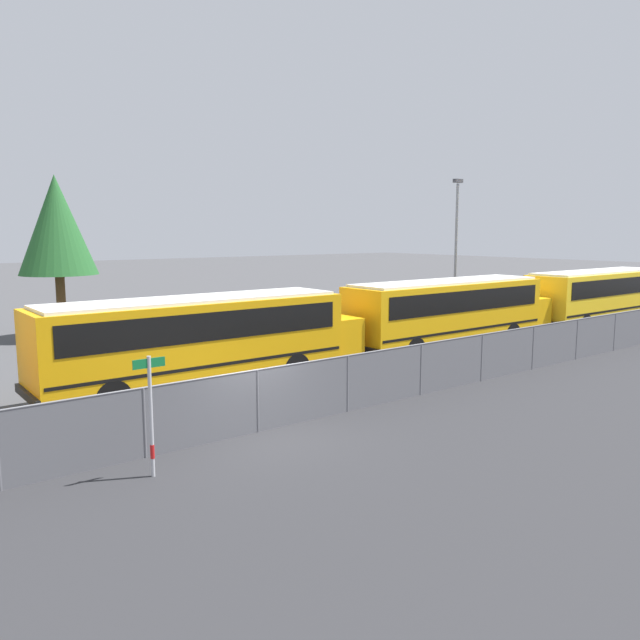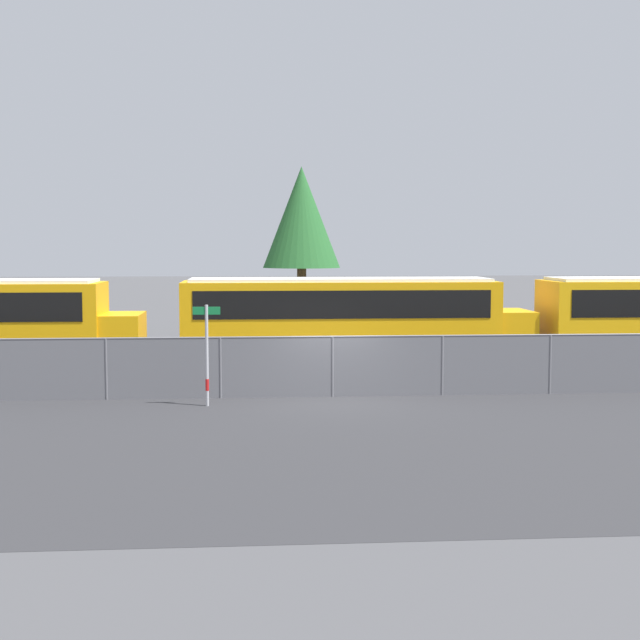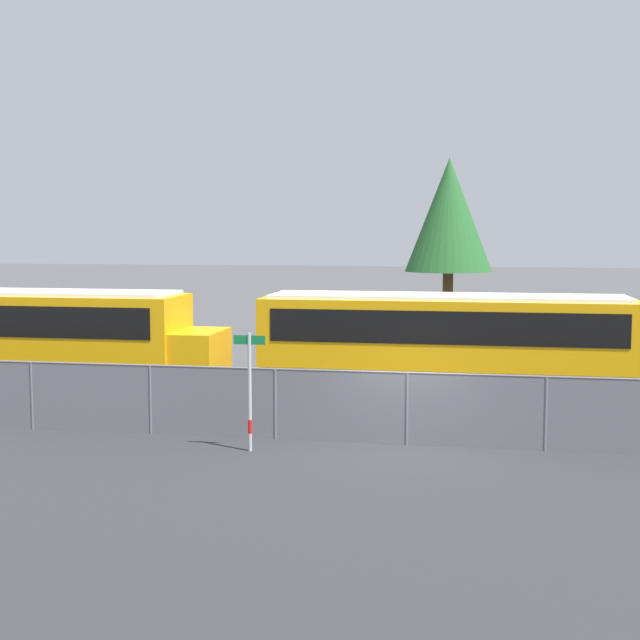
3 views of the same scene
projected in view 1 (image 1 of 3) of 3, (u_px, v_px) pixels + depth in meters
name	position (u px, v px, depth m)	size (l,w,h in m)	color
ground_plane	(258.00, 432.00, 16.14)	(200.00, 200.00, 0.00)	#424244
road_strip	(432.00, 514.00, 11.44)	(106.69, 12.00, 0.01)	#2B2B2D
fence	(258.00, 400.00, 16.02)	(72.76, 0.07, 1.67)	#9EA0A5
school_bus_2	(203.00, 335.00, 20.19)	(11.46, 2.48, 3.07)	orange
school_bus_3	(451.00, 308.00, 27.19)	(11.46, 2.48, 3.07)	#EDA80F
school_bus_4	(600.00, 293.00, 33.98)	(11.46, 2.48, 3.07)	yellow
street_sign	(151.00, 413.00, 13.03)	(0.70, 0.09, 2.61)	#B7B7BC
light_pole	(456.00, 245.00, 34.77)	(0.60, 0.24, 8.02)	gray
tree_2	(57.00, 226.00, 29.87)	(3.66, 3.66, 7.85)	#51381E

